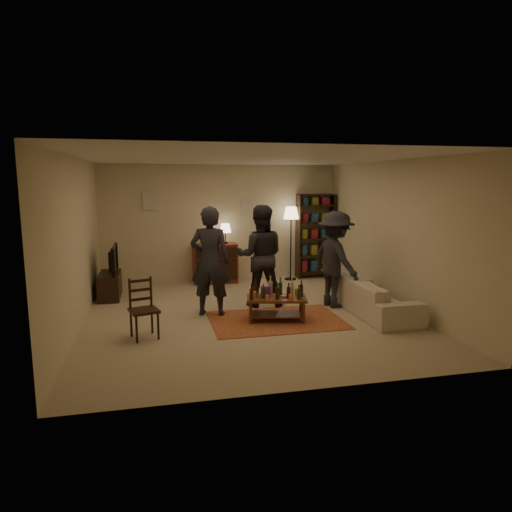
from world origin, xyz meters
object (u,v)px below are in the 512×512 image
object	(u,v)px
sofa	(374,297)
person_left	(210,261)
dining_chair	(143,306)
coffee_table	(276,299)
person_right	(260,256)
floor_lamp	(291,218)
tv_stand	(110,279)
person_by_sofa	(335,259)
bookshelf	(315,235)
dresser	(215,262)

from	to	relation	value
sofa	person_left	distance (m)	2.95
dining_chair	coffee_table	bearing A→B (deg)	-6.72
dining_chair	person_right	xyz separation A→B (m)	(2.11, 1.35, 0.47)
coffee_table	floor_lamp	bearing A→B (deg)	68.71
tv_stand	person_right	distance (m)	3.11
person_right	sofa	bearing A→B (deg)	164.72
floor_lamp	person_by_sofa	distance (m)	2.51
tv_stand	bookshelf	xyz separation A→B (m)	(4.69, 0.98, 0.65)
tv_stand	coffee_table	bearing A→B (deg)	-37.79
person_left	tv_stand	bearing A→B (deg)	-22.63
coffee_table	person_left	size ratio (longest dim) A/B	0.57
dining_chair	person_left	bearing A→B (deg)	23.44
person_left	person_right	xyz separation A→B (m)	(0.98, 0.41, -0.01)
dresser	person_left	bearing A→B (deg)	-99.61
bookshelf	person_left	world-z (taller)	bookshelf
dresser	sofa	world-z (taller)	dresser
coffee_table	dining_chair	distance (m)	2.19
dining_chair	tv_stand	xyz separation A→B (m)	(-0.69, 2.57, -0.09)
sofa	bookshelf	bearing A→B (deg)	-0.82
person_left	dresser	bearing A→B (deg)	-80.42
coffee_table	bookshelf	bearing A→B (deg)	59.99
bookshelf	floor_lamp	xyz separation A→B (m)	(-0.65, -0.13, 0.43)
person_right	coffee_table	bearing A→B (deg)	105.39
coffee_table	dining_chair	size ratio (longest dim) A/B	1.18
floor_lamp	dresser	bearing A→B (deg)	177.97
person_right	person_by_sofa	bearing A→B (deg)	177.26
dresser	dining_chair	bearing A→B (deg)	-114.20
floor_lamp	person_by_sofa	xyz separation A→B (m)	(0.10, -2.44, -0.58)
dining_chair	dresser	size ratio (longest dim) A/B	0.67
sofa	floor_lamp	bearing A→B (deg)	11.21
person_by_sofa	dresser	bearing A→B (deg)	21.46
floor_lamp	dining_chair	bearing A→B (deg)	-134.45
floor_lamp	person_by_sofa	bearing A→B (deg)	-87.55
person_left	person_right	distance (m)	1.06
sofa	person_right	world-z (taller)	person_right
floor_lamp	person_left	size ratio (longest dim) A/B	0.91
dresser	floor_lamp	distance (m)	2.05
sofa	coffee_table	bearing A→B (deg)	90.29
floor_lamp	sofa	xyz separation A→B (m)	(0.60, -3.05, -1.16)
tv_stand	person_right	size ratio (longest dim) A/B	0.56
floor_lamp	person_by_sofa	size ratio (longest dim) A/B	0.97
coffee_table	tv_stand	xyz separation A→B (m)	(-2.85, 2.21, 0.01)
sofa	person_by_sofa	bearing A→B (deg)	39.43
coffee_table	dining_chair	xyz separation A→B (m)	(-2.16, -0.36, 0.10)
bookshelf	person_right	world-z (taller)	bookshelf
tv_stand	bookshelf	distance (m)	4.84
dresser	floor_lamp	size ratio (longest dim) A/B	0.79
sofa	person_right	xyz separation A→B (m)	(-1.84, 0.98, 0.64)
coffee_table	person_right	size ratio (longest dim) A/B	0.57
person_left	coffee_table	bearing A→B (deg)	169.79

